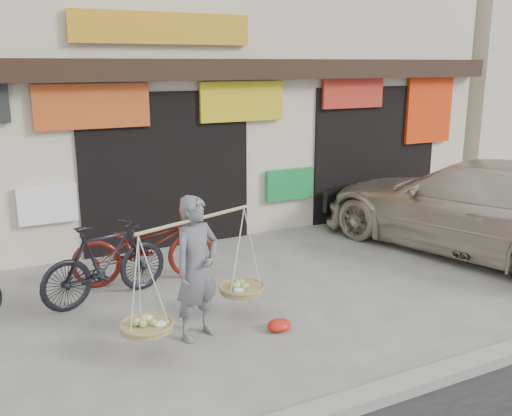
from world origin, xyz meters
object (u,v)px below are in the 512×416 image
bike_1 (105,262)px  suv (474,206)px  bike_2 (144,247)px  street_vendor (197,273)px

bike_1 → suv: bearing=-111.3°
bike_1 → bike_2: size_ratio=0.88×
street_vendor → bike_2: 2.00m
bike_1 → suv: size_ratio=0.31×
bike_1 → street_vendor: bearing=-169.9°
bike_2 → suv: (5.42, -1.15, 0.25)m
street_vendor → bike_1: (-0.72, 1.57, -0.24)m
bike_2 → suv: bearing=-92.2°
bike_1 → bike_2: (0.66, 0.41, -0.00)m
bike_2 → suv: size_ratio=0.36×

